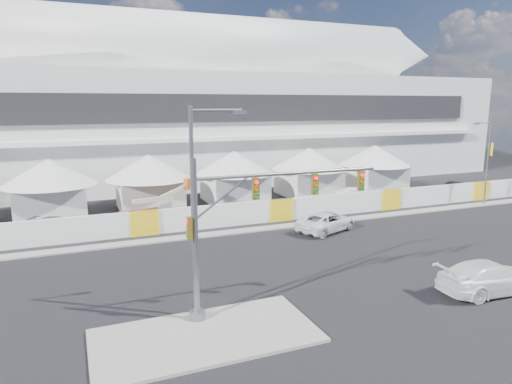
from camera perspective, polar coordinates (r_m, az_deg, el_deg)
name	(u,v)px	position (r m, az deg, el deg)	size (l,w,h in m)	color
ground	(294,292)	(26.20, 4.83, -12.32)	(160.00, 160.00, 0.00)	black
median_island	(206,336)	(21.65, -6.29, -17.42)	(10.00, 5.00, 0.15)	gray
far_curb	(420,211)	(47.09, 19.79, -2.27)	(80.00, 1.20, 0.12)	gray
stadium	(217,110)	(65.91, -4.86, 10.20)	(80.00, 24.80, 21.98)	silver
tent_row	(193,175)	(47.37, -7.85, 2.17)	(53.40, 8.40, 5.40)	silver
hoarding_fence	(281,210)	(40.80, 3.12, -2.25)	(70.00, 0.25, 2.00)	white
scaffold_tower	(447,131)	(81.03, 22.76, 7.10)	(4.40, 4.40, 12.00)	#595B60
sedan_silver	(328,220)	(38.62, 9.03, -3.47)	(4.58, 1.84, 1.56)	#ACADB1
pickup_curb	(326,222)	(38.00, 8.79, -3.70)	(5.67, 2.61, 1.57)	white
pickup_near	(490,277)	(28.81, 27.19, -9.44)	(6.14, 2.50, 1.78)	white
lot_car_a	(358,196)	(49.28, 12.68, -0.43)	(4.85, 1.69, 1.60)	white
lot_car_b	(457,186)	(58.72, 23.87, 0.63)	(4.26, 1.71, 1.45)	black
lot_car_c	(57,225)	(40.47, -23.60, -3.82)	(4.40, 1.79, 1.28)	#B6B6BB
traffic_mast	(237,228)	(22.02, -2.37, -4.52)	(10.19, 0.76, 7.79)	slate
streetlight_median	(198,198)	(21.72, -7.23, -0.74)	(2.80, 0.28, 10.13)	gray
streetlight_curb	(487,157)	(52.11, 26.89, 3.96)	(2.56, 0.58, 8.65)	gray
boom_lift	(149,212)	(41.34, -13.27, -2.43)	(7.14, 2.19, 3.55)	#C65712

